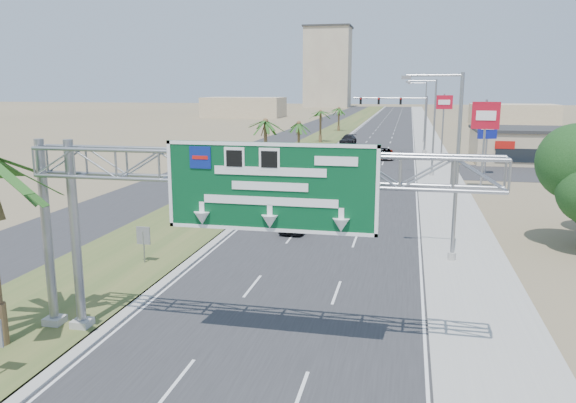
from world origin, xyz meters
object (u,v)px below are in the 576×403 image
(sign_gantry, at_px, (229,182))
(car_right_lane, at_px, (385,154))
(car_far, at_px, (348,140))
(pole_sign_red_far, at_px, (444,107))
(car_left_lane, at_px, (297,220))
(pole_sign_red_near, at_px, (485,120))
(car_mid_lane, at_px, (357,158))
(store_building, at_px, (549,147))
(signal_mast, at_px, (411,119))
(pole_sign_blue, at_px, (488,127))

(sign_gantry, bearing_deg, car_right_lane, 86.84)
(car_far, bearing_deg, pole_sign_red_far, -39.88)
(sign_gantry, xyz_separation_m, car_left_lane, (-0.94, 16.83, -5.37))
(car_left_lane, height_order, pole_sign_red_near, pole_sign_red_near)
(car_mid_lane, bearing_deg, pole_sign_red_near, -55.07)
(store_building, height_order, car_far, store_building)
(signal_mast, xyz_separation_m, car_right_lane, (-3.17, -6.50, -4.18))
(car_left_lane, bearing_deg, car_right_lane, 87.52)
(pole_sign_red_near, bearing_deg, pole_sign_red_far, 95.22)
(pole_sign_blue, bearing_deg, sign_gantry, -107.84)
(sign_gantry, xyz_separation_m, pole_sign_red_far, (10.41, 59.16, 0.54))
(store_building, relative_size, pole_sign_red_near, 2.20)
(signal_mast, distance_m, car_far, 15.47)
(store_building, distance_m, car_mid_lane, 23.97)
(car_right_lane, bearing_deg, sign_gantry, -96.87)
(car_left_lane, distance_m, pole_sign_red_near, 23.09)
(car_far, height_order, pole_sign_red_near, pole_sign_red_near)
(signal_mast, height_order, pole_sign_red_near, pole_sign_red_near)
(pole_sign_red_near, xyz_separation_m, pole_sign_red_far, (-2.24, 24.54, 0.25))
(car_left_lane, bearing_deg, pole_sign_red_near, 56.04)
(pole_sign_red_near, bearing_deg, signal_mast, 103.16)
(store_building, xyz_separation_m, pole_sign_red_far, (-12.65, 3.08, 4.60))
(store_building, bearing_deg, sign_gantry, -112.36)
(car_far, xyz_separation_m, pole_sign_red_near, (16.22, -38.67, 5.59))
(sign_gantry, relative_size, signal_mast, 1.63)
(sign_gantry, height_order, car_left_lane, sign_gantry)
(signal_mast, relative_size, pole_sign_blue, 1.45)
(pole_sign_blue, bearing_deg, car_left_lane, -119.19)
(signal_mast, height_order, car_right_lane, signal_mast)
(car_left_lane, distance_m, car_right_lane, 38.92)
(store_building, height_order, car_right_lane, store_building)
(signal_mast, bearing_deg, car_far, 131.10)
(store_building, height_order, pole_sign_red_far, pole_sign_red_far)
(car_mid_lane, height_order, car_right_lane, car_mid_lane)
(car_right_lane, distance_m, pole_sign_red_far, 10.10)
(car_mid_lane, bearing_deg, pole_sign_red_far, 37.33)
(car_mid_lane, bearing_deg, car_far, 93.43)
(store_building, relative_size, pole_sign_red_far, 2.15)
(car_far, height_order, pole_sign_red_far, pole_sign_red_far)
(pole_sign_red_far, bearing_deg, car_far, 134.69)
(car_far, bearing_deg, car_left_lane, -81.90)
(pole_sign_red_near, bearing_deg, car_left_lane, -127.38)
(car_right_lane, bearing_deg, pole_sign_red_far, 22.45)
(signal_mast, bearing_deg, pole_sign_red_far, -34.71)
(signal_mast, xyz_separation_m, store_building, (16.83, -5.97, -2.85))
(car_mid_lane, distance_m, car_right_lane, 6.66)
(store_building, distance_m, car_left_lane, 46.02)
(car_left_lane, bearing_deg, car_far, 96.09)
(pole_sign_red_near, bearing_deg, sign_gantry, -110.07)
(sign_gantry, relative_size, car_left_lane, 4.16)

